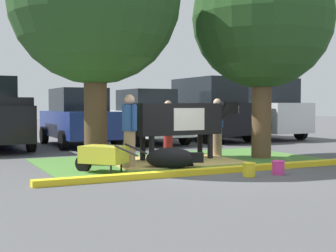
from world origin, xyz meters
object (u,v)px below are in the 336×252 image
at_px(person_handler, 168,126).
at_px(sedan_blue, 78,118).
at_px(shade_tree_right, 262,19).
at_px(person_visitor_far, 130,129).
at_px(cow_holstein, 181,119).
at_px(suv_dark_grey, 260,109).
at_px(person_visitor_near, 217,126).
at_px(hatchback_white, 146,117).
at_px(bucket_pink, 278,167).
at_px(calf_lying, 172,158).
at_px(suv_black, 208,109).
at_px(wheelbarrow, 103,155).
at_px(bucket_yellow, 249,169).

bearing_deg(person_handler, sedan_blue, 109.31).
xyz_separation_m(shade_tree_right, person_visitor_far, (-3.99, -0.43, -2.84)).
bearing_deg(person_visitor_far, cow_holstein, 26.08).
xyz_separation_m(sedan_blue, suv_dark_grey, (7.98, 0.05, 0.29)).
distance_m(person_visitor_near, hatchback_white, 5.24).
xyz_separation_m(person_handler, suv_dark_grey, (6.50, 4.26, 0.43)).
height_order(shade_tree_right, cow_holstein, shade_tree_right).
relative_size(bucket_pink, sedan_blue, 0.07).
relative_size(person_handler, person_visitor_far, 0.93).
xyz_separation_m(shade_tree_right, cow_holstein, (-2.24, 0.43, -2.67)).
height_order(shade_tree_right, calf_lying, shade_tree_right).
bearing_deg(shade_tree_right, person_visitor_far, -173.92).
distance_m(calf_lying, bucket_pink, 2.35).
bearing_deg(cow_holstein, person_visitor_far, -153.92).
height_order(suv_black, suv_dark_grey, same).
distance_m(person_visitor_near, suv_dark_grey, 7.64).
bearing_deg(wheelbarrow, person_visitor_near, 22.45).
bearing_deg(wheelbarrow, bucket_yellow, -35.46).
bearing_deg(calf_lying, person_handler, 65.46).
xyz_separation_m(bucket_yellow, sedan_blue, (-1.12, 8.60, 0.83)).
distance_m(person_visitor_far, bucket_yellow, 2.85).
xyz_separation_m(wheelbarrow, sedan_blue, (1.36, 6.83, 0.60)).
bearing_deg(hatchback_white, calf_lying, -108.89).
height_order(cow_holstein, suv_dark_grey, suv_dark_grey).
distance_m(cow_holstein, suv_dark_grey, 8.86).
bearing_deg(wheelbarrow, sedan_blue, 78.76).
bearing_deg(suv_dark_grey, calf_lying, -138.02).
bearing_deg(bucket_pink, person_handler, 94.79).
distance_m(person_visitor_near, bucket_yellow, 3.69).
distance_m(calf_lying, person_visitor_far, 1.16).
bearing_deg(calf_lying, hatchback_white, 71.11).
height_order(shade_tree_right, person_visitor_near, shade_tree_right).
xyz_separation_m(wheelbarrow, bucket_pink, (3.20, -1.79, -0.24)).
bearing_deg(shade_tree_right, bucket_yellow, -131.53).
xyz_separation_m(shade_tree_right, wheelbarrow, (-4.75, -0.80, -3.35)).
xyz_separation_m(cow_holstein, suv_dark_grey, (6.82, 5.66, 0.20)).
xyz_separation_m(person_visitor_far, suv_black, (5.95, 6.48, 0.37)).
height_order(person_handler, bucket_pink, person_handler).
distance_m(calf_lying, bucket_yellow, 1.91).
height_order(bucket_pink, suv_black, suv_black).
bearing_deg(bucket_pink, person_visitor_far, 138.48).
xyz_separation_m(calf_lying, suv_dark_grey, (7.73, 6.96, 1.03)).
xyz_separation_m(person_handler, bucket_yellow, (-0.35, -4.39, -0.69)).
bearing_deg(person_handler, cow_holstein, -103.05).
bearing_deg(bucket_yellow, wheelbarrow, 144.54).
relative_size(person_visitor_far, wheelbarrow, 1.21).
distance_m(shade_tree_right, cow_holstein, 3.52).
bearing_deg(wheelbarrow, shade_tree_right, 9.51).
xyz_separation_m(cow_holstein, bucket_pink, (0.69, -3.02, -0.92)).
relative_size(cow_holstein, hatchback_white, 0.71).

